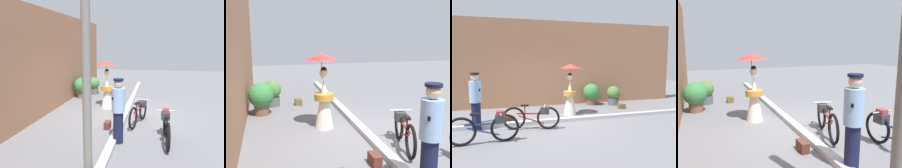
% 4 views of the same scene
% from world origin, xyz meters
% --- Properties ---
extents(ground_plane, '(30.00, 30.00, 0.00)m').
position_xyz_m(ground_plane, '(0.00, 0.00, 0.00)').
color(ground_plane, slate).
extents(building_wall, '(14.00, 0.40, 3.76)m').
position_xyz_m(building_wall, '(0.00, 3.01, 1.88)').
color(building_wall, '#9E6B4C').
rests_on(building_wall, ground_plane).
extents(sidewalk_curb, '(14.00, 0.20, 0.12)m').
position_xyz_m(sidewalk_curb, '(0.00, 0.00, 0.06)').
color(sidewalk_curb, '#B2B2B7').
rests_on(sidewalk_curb, ground_plane).
extents(bicycle_near_officer, '(1.73, 0.48, 0.79)m').
position_xyz_m(bicycle_near_officer, '(-1.92, -1.35, 0.41)').
color(bicycle_near_officer, black).
rests_on(bicycle_near_officer, ground_plane).
extents(bicycle_far_side, '(1.65, 0.57, 0.75)m').
position_xyz_m(bicycle_far_side, '(-0.64, -0.54, 0.38)').
color(bicycle_far_side, black).
rests_on(bicycle_far_side, ground_plane).
extents(person_officer, '(0.34, 0.34, 1.68)m').
position_xyz_m(person_officer, '(-2.24, -0.13, 0.90)').
color(person_officer, '#141938').
rests_on(person_officer, ground_plane).
extents(person_with_parasol, '(0.80, 0.80, 1.90)m').
position_xyz_m(person_with_parasol, '(0.97, 0.85, 0.95)').
color(person_with_parasol, silver).
rests_on(person_with_parasol, ground_plane).
extents(potted_plant_by_door, '(0.76, 0.74, 0.96)m').
position_xyz_m(potted_plant_by_door, '(2.54, 2.39, 0.53)').
color(potted_plant_by_door, brown).
rests_on(potted_plant_by_door, ground_plane).
extents(potted_plant_small, '(0.62, 0.61, 0.85)m').
position_xyz_m(potted_plant_small, '(3.48, 2.07, 0.45)').
color(potted_plant_small, '#59595B').
rests_on(potted_plant_small, ground_plane).
extents(backpack_on_pavement, '(0.34, 0.17, 0.21)m').
position_xyz_m(backpack_on_pavement, '(-1.27, 0.35, 0.11)').
color(backpack_on_pavement, '#592D23').
rests_on(backpack_on_pavement, ground_plane).
extents(backpack_spare, '(0.28, 0.23, 0.21)m').
position_xyz_m(backpack_spare, '(3.38, 1.22, 0.11)').
color(backpack_spare, brown).
rests_on(backpack_spare, ground_plane).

